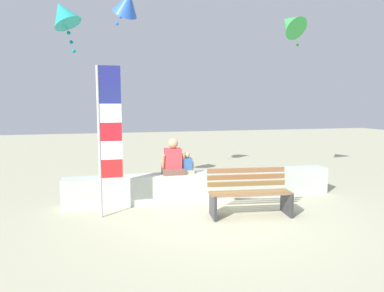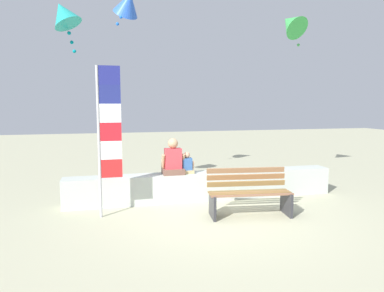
{
  "view_description": "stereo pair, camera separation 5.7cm",
  "coord_description": "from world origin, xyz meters",
  "px_view_note": "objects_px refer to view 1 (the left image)",
  "views": [
    {
      "loc": [
        -2.17,
        -6.19,
        2.15
      ],
      "look_at": [
        -0.28,
        1.23,
        1.22
      ],
      "focal_mm": 32.93,
      "sensor_mm": 36.0,
      "label": 1
    },
    {
      "loc": [
        -2.11,
        -6.21,
        2.15
      ],
      "look_at": [
        -0.28,
        1.23,
        1.22
      ],
      "focal_mm": 32.93,
      "sensor_mm": 36.0,
      "label": 2
    }
  ],
  "objects_px": {
    "kite_teal": "(63,14)",
    "kite_blue": "(127,3)",
    "kite_green": "(290,24)",
    "park_bench": "(249,194)",
    "flag_banner": "(107,130)",
    "person_adult": "(173,160)",
    "person_child": "(187,165)"
  },
  "relations": [
    {
      "from": "person_child",
      "to": "kite_teal",
      "type": "distance_m",
      "value": 4.15
    },
    {
      "from": "person_child",
      "to": "kite_teal",
      "type": "xyz_separation_m",
      "value": [
        -2.51,
        0.76,
        3.23
      ]
    },
    {
      "from": "person_adult",
      "to": "kite_teal",
      "type": "distance_m",
      "value": 3.88
    },
    {
      "from": "person_adult",
      "to": "kite_blue",
      "type": "bearing_deg",
      "value": 110.9
    },
    {
      "from": "park_bench",
      "to": "flag_banner",
      "type": "height_order",
      "value": "flag_banner"
    },
    {
      "from": "person_child",
      "to": "kite_green",
      "type": "distance_m",
      "value": 4.95
    },
    {
      "from": "kite_green",
      "to": "kite_teal",
      "type": "height_order",
      "value": "kite_green"
    },
    {
      "from": "park_bench",
      "to": "kite_teal",
      "type": "distance_m",
      "value": 5.38
    },
    {
      "from": "person_child",
      "to": "kite_blue",
      "type": "height_order",
      "value": "kite_blue"
    },
    {
      "from": "kite_green",
      "to": "kite_teal",
      "type": "distance_m",
      "value": 5.77
    },
    {
      "from": "park_bench",
      "to": "kite_teal",
      "type": "bearing_deg",
      "value": 149.78
    },
    {
      "from": "flag_banner",
      "to": "kite_green",
      "type": "height_order",
      "value": "kite_green"
    },
    {
      "from": "flag_banner",
      "to": "kite_green",
      "type": "relative_size",
      "value": 2.78
    },
    {
      "from": "kite_green",
      "to": "kite_teal",
      "type": "xyz_separation_m",
      "value": [
        -5.72,
        -0.68,
        -0.25
      ]
    },
    {
      "from": "park_bench",
      "to": "person_child",
      "type": "xyz_separation_m",
      "value": [
        -0.94,
        1.25,
        0.39
      ]
    },
    {
      "from": "person_adult",
      "to": "kite_teal",
      "type": "relative_size",
      "value": 0.71
    },
    {
      "from": "park_bench",
      "to": "person_adult",
      "type": "relative_size",
      "value": 2.08
    },
    {
      "from": "kite_green",
      "to": "kite_blue",
      "type": "distance_m",
      "value": 4.33
    },
    {
      "from": "park_bench",
      "to": "flag_banner",
      "type": "distance_m",
      "value": 2.96
    },
    {
      "from": "park_bench",
      "to": "person_adult",
      "type": "xyz_separation_m",
      "value": [
        -1.25,
        1.25,
        0.51
      ]
    },
    {
      "from": "park_bench",
      "to": "kite_blue",
      "type": "xyz_separation_m",
      "value": [
        -2.01,
        3.23,
        4.24
      ]
    },
    {
      "from": "person_adult",
      "to": "flag_banner",
      "type": "bearing_deg",
      "value": -152.79
    },
    {
      "from": "flag_banner",
      "to": "kite_blue",
      "type": "xyz_separation_m",
      "value": [
        0.63,
        2.7,
        3.0
      ]
    },
    {
      "from": "kite_teal",
      "to": "kite_blue",
      "type": "relative_size",
      "value": 1.09
    },
    {
      "from": "kite_green",
      "to": "kite_blue",
      "type": "height_order",
      "value": "kite_blue"
    },
    {
      "from": "kite_green",
      "to": "person_adult",
      "type": "bearing_deg",
      "value": -157.71
    },
    {
      "from": "kite_teal",
      "to": "kite_blue",
      "type": "bearing_deg",
      "value": 40.52
    },
    {
      "from": "person_child",
      "to": "park_bench",
      "type": "bearing_deg",
      "value": -53.04
    },
    {
      "from": "kite_teal",
      "to": "kite_blue",
      "type": "height_order",
      "value": "kite_blue"
    },
    {
      "from": "person_adult",
      "to": "person_child",
      "type": "xyz_separation_m",
      "value": [
        0.31,
        0.0,
        -0.12
      ]
    },
    {
      "from": "person_adult",
      "to": "kite_teal",
      "type": "bearing_deg",
      "value": 160.92
    },
    {
      "from": "kite_green",
      "to": "park_bench",
      "type": "bearing_deg",
      "value": -130.25
    }
  ]
}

